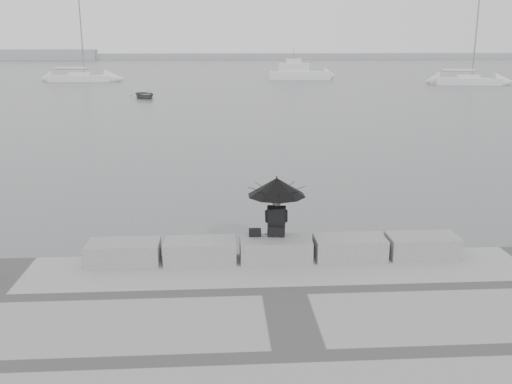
{
  "coord_description": "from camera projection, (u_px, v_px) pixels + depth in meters",
  "views": [
    {
      "loc": [
        -1.21,
        -12.51,
        5.33
      ],
      "look_at": [
        -0.22,
        3.0,
        1.18
      ],
      "focal_mm": 40.0,
      "sensor_mm": 36.0,
      "label": 1
    }
  ],
  "objects": [
    {
      "name": "dinghy",
      "position": [
        145.0,
        95.0,
        53.94
      ],
      "size": [
        3.84,
        2.79,
        0.6
      ],
      "primitive_type": "imported",
      "rotation": [
        0.0,
        0.0,
        0.41
      ],
      "color": "slate",
      "rests_on": "ground"
    },
    {
      "name": "stone_block_centre",
      "position": [
        276.0,
        249.0,
        12.89
      ],
      "size": [
        1.6,
        0.8,
        0.5
      ],
      "primitive_type": "cube",
      "color": "slate",
      "rests_on": "promenade"
    },
    {
      "name": "bag",
      "position": [
        255.0,
        233.0,
        12.98
      ],
      "size": [
        0.27,
        0.16,
        0.18
      ],
      "primitive_type": "cube",
      "color": "black",
      "rests_on": "stone_block_centre"
    },
    {
      "name": "distant_landmass",
      "position": [
        194.0,
        56.0,
        161.74
      ],
      "size": [
        180.0,
        8.0,
        2.8
      ],
      "color": "#929597",
      "rests_on": "ground"
    },
    {
      "name": "motor_cruiser",
      "position": [
        299.0,
        73.0,
        79.17
      ],
      "size": [
        8.59,
        3.44,
        4.5
      ],
      "rotation": [
        0.0,
        0.0,
        -0.08
      ],
      "color": "silver",
      "rests_on": "ground"
    },
    {
      "name": "stone_block_right",
      "position": [
        350.0,
        248.0,
        12.99
      ],
      "size": [
        1.6,
        0.8,
        0.5
      ],
      "primitive_type": "cube",
      "color": "slate",
      "rests_on": "promenade"
    },
    {
      "name": "stone_block_far_right",
      "position": [
        423.0,
        246.0,
        13.1
      ],
      "size": [
        1.6,
        0.8,
        0.5
      ],
      "primitive_type": "cube",
      "color": "slate",
      "rests_on": "promenade"
    },
    {
      "name": "stone_block_left",
      "position": [
        200.0,
        251.0,
        12.78
      ],
      "size": [
        1.6,
        0.8,
        0.5
      ],
      "primitive_type": "cube",
      "color": "slate",
      "rests_on": "promenade"
    },
    {
      "name": "seated_person",
      "position": [
        277.0,
        192.0,
        12.81
      ],
      "size": [
        1.33,
        1.33,
        1.39
      ],
      "rotation": [
        0.0,
        0.0,
        -0.17
      ],
      "color": "black",
      "rests_on": "stone_block_centre"
    },
    {
      "name": "stone_block_far_left",
      "position": [
        124.0,
        253.0,
        12.68
      ],
      "size": [
        1.6,
        0.8,
        0.5
      ],
      "primitive_type": "cube",
      "color": "slate",
      "rests_on": "promenade"
    },
    {
      "name": "sailboat_right",
      "position": [
        468.0,
        80.0,
        70.05
      ],
      "size": [
        7.94,
        4.13,
        12.9
      ],
      "rotation": [
        0.0,
        0.0,
        -0.24
      ],
      "color": "silver",
      "rests_on": "ground"
    },
    {
      "name": "ground",
      "position": [
        273.0,
        272.0,
        13.51
      ],
      "size": [
        360.0,
        360.0,
        0.0
      ],
      "primitive_type": "plane",
      "color": "#4F5154",
      "rests_on": "ground"
    },
    {
      "name": "sailboat_left",
      "position": [
        81.0,
        77.0,
        75.38
      ],
      "size": [
        8.15,
        2.81,
        12.9
      ],
      "rotation": [
        0.0,
        0.0,
        -0.05
      ],
      "color": "silver",
      "rests_on": "ground"
    }
  ]
}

